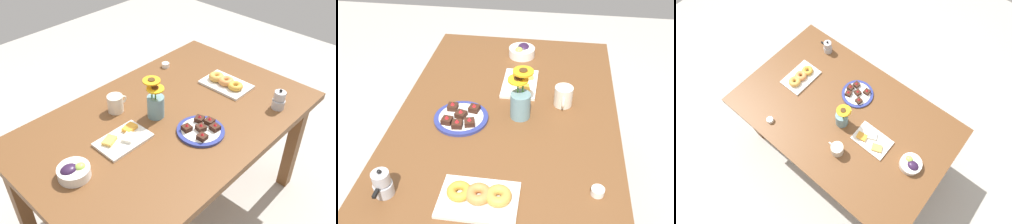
% 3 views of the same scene
% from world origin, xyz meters
% --- Properties ---
extents(ground_plane, '(6.00, 6.00, 0.00)m').
position_xyz_m(ground_plane, '(0.00, 0.00, 0.00)').
color(ground_plane, '#B7B2A8').
extents(dining_table, '(1.60, 1.00, 0.74)m').
position_xyz_m(dining_table, '(0.00, 0.00, 0.65)').
color(dining_table, brown).
rests_on(dining_table, ground_plane).
extents(coffee_mug, '(0.12, 0.08, 0.10)m').
position_xyz_m(coffee_mug, '(-0.15, 0.25, 0.79)').
color(coffee_mug, silver).
rests_on(coffee_mug, dining_table).
extents(grape_bowl, '(0.15, 0.15, 0.07)m').
position_xyz_m(grape_bowl, '(-0.59, 0.01, 0.77)').
color(grape_bowl, white).
rests_on(grape_bowl, dining_table).
extents(cheese_platter, '(0.26, 0.17, 0.03)m').
position_xyz_m(cheese_platter, '(-0.28, 0.03, 0.75)').
color(cheese_platter, white).
rests_on(cheese_platter, dining_table).
extents(croissant_platter, '(0.19, 0.28, 0.05)m').
position_xyz_m(croissant_platter, '(0.47, -0.03, 0.76)').
color(croissant_platter, white).
rests_on(croissant_platter, dining_table).
extents(jam_cup_honey, '(0.05, 0.05, 0.03)m').
position_xyz_m(jam_cup_honey, '(0.38, 0.38, 0.76)').
color(jam_cup_honey, white).
rests_on(jam_cup_honey, dining_table).
extents(dessert_plate, '(0.24, 0.24, 0.05)m').
position_xyz_m(dessert_plate, '(0.03, -0.20, 0.75)').
color(dessert_plate, navy).
rests_on(dessert_plate, dining_table).
extents(flower_vase, '(0.11, 0.11, 0.23)m').
position_xyz_m(flower_vase, '(-0.03, 0.06, 0.82)').
color(flower_vase, '#6B939E').
rests_on(flower_vase, dining_table).
extents(moka_pot, '(0.11, 0.07, 0.12)m').
position_xyz_m(moka_pot, '(0.48, -0.37, 0.79)').
color(moka_pot, '#B7B7BC').
rests_on(moka_pot, dining_table).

